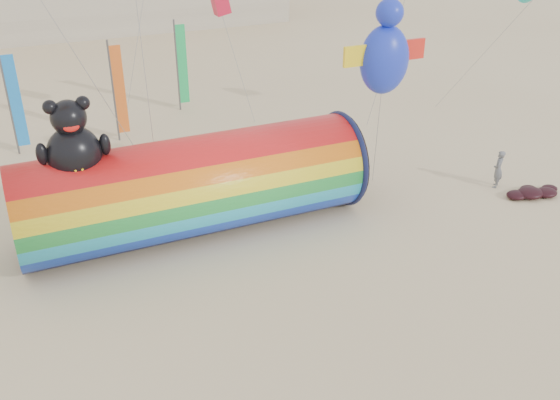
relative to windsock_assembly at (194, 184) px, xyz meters
name	(u,v)px	position (x,y,z in m)	size (l,w,h in m)	color
ground	(285,285)	(1.57, -4.74, -1.98)	(160.00, 160.00, 0.00)	#CCB58C
windsock_assembly	(194,184)	(0.00, 0.00, 0.00)	(12.93, 3.94, 5.96)	red
kite_handler	(498,169)	(13.18, -1.76, -1.13)	(0.62, 0.41, 1.69)	slate
fabric_bundle	(533,192)	(14.01, -3.13, -1.81)	(2.62, 1.35, 0.41)	black
festival_banners	(109,85)	(-0.92, 11.70, 0.66)	(9.75, 3.43, 5.20)	#59595E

